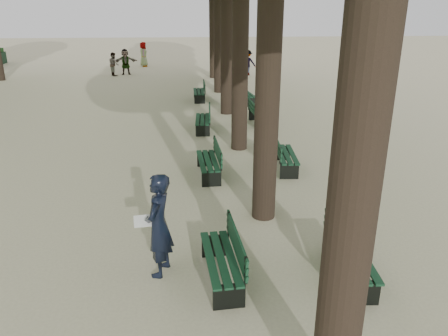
{
  "coord_description": "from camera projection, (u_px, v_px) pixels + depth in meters",
  "views": [
    {
      "loc": [
        -0.1,
        -5.85,
        4.55
      ],
      "look_at": [
        0.6,
        3.0,
        1.2
      ],
      "focal_mm": 35.0,
      "sensor_mm": 36.0,
      "label": 1
    }
  ],
  "objects": [
    {
      "name": "ground",
      "position": [
        202.0,
        303.0,
        7.07
      ],
      "size": [
        120.0,
        120.0,
        0.0
      ],
      "primitive_type": "plane",
      "color": "beige",
      "rests_on": "ground"
    },
    {
      "name": "bench_left_0",
      "position": [
        221.0,
        266.0,
        7.58
      ],
      "size": [
        0.71,
        1.84,
        0.92
      ],
      "color": "black",
      "rests_on": "ground"
    },
    {
      "name": "bench_left_1",
      "position": [
        208.0,
        167.0,
        12.22
      ],
      "size": [
        0.67,
        1.83,
        0.92
      ],
      "color": "black",
      "rests_on": "ground"
    },
    {
      "name": "bench_left_2",
      "position": [
        203.0,
        124.0,
        16.59
      ],
      "size": [
        0.65,
        1.82,
        0.92
      ],
      "color": "black",
      "rests_on": "ground"
    },
    {
      "name": "bench_left_3",
      "position": [
        199.0,
        95.0,
        21.79
      ],
      "size": [
        0.58,
        1.8,
        0.92
      ],
      "color": "black",
      "rests_on": "ground"
    },
    {
      "name": "bench_right_0",
      "position": [
        350.0,
        263.0,
        7.67
      ],
      "size": [
        0.68,
        1.83,
        0.92
      ],
      "color": "black",
      "rests_on": "ground"
    },
    {
      "name": "bench_right_1",
      "position": [
        285.0,
        160.0,
        12.72
      ],
      "size": [
        0.69,
        1.83,
        0.92
      ],
      "color": "black",
      "rests_on": "ground"
    },
    {
      "name": "bench_right_2",
      "position": [
        259.0,
        118.0,
        17.4
      ],
      "size": [
        0.69,
        1.83,
        0.92
      ],
      "color": "black",
      "rests_on": "ground"
    },
    {
      "name": "bench_right_3",
      "position": [
        246.0,
        98.0,
        21.16
      ],
      "size": [
        0.8,
        1.86,
        0.92
      ],
      "color": "black",
      "rests_on": "ground"
    },
    {
      "name": "man_with_map",
      "position": [
        159.0,
        225.0,
        7.56
      ],
      "size": [
        0.72,
        0.84,
        1.9
      ],
      "color": "black",
      "rests_on": "ground"
    },
    {
      "name": "pedestrian_e",
      "position": [
        125.0,
        62.0,
        29.57
      ],
      "size": [
        1.62,
        0.63,
        1.7
      ],
      "primitive_type": "imported",
      "rotation": [
        0.0,
        0.0,
        0.19
      ],
      "color": "#262628",
      "rests_on": "ground"
    },
    {
      "name": "pedestrian_b",
      "position": [
        248.0,
        63.0,
        29.27
      ],
      "size": [
        1.12,
        0.57,
        1.66
      ],
      "primitive_type": "imported",
      "rotation": [
        0.0,
        0.0,
        2.91
      ],
      "color": "#262628",
      "rests_on": "ground"
    },
    {
      "name": "pedestrian_d",
      "position": [
        144.0,
        54.0,
        33.35
      ],
      "size": [
        0.41,
        0.91,
        1.82
      ],
      "primitive_type": "imported",
      "rotation": [
        0.0,
        0.0,
        1.63
      ],
      "color": "#262628",
      "rests_on": "ground"
    },
    {
      "name": "pedestrian_a",
      "position": [
        114.0,
        64.0,
        29.1
      ],
      "size": [
        0.61,
        0.8,
        1.53
      ],
      "primitive_type": "imported",
      "rotation": [
        0.0,
        0.0,
        2.05
      ],
      "color": "#262628",
      "rests_on": "ground"
    }
  ]
}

